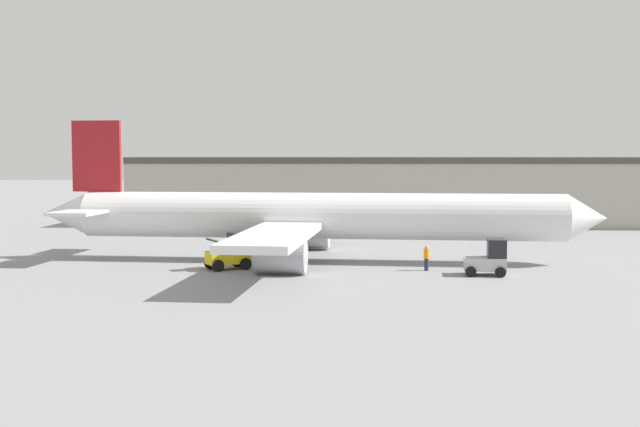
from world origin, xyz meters
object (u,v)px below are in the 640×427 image
Objects in this scene: ground_crew_worker at (426,257)px; belt_loader_truck at (231,252)px; baggage_tug at (489,259)px; airplane at (307,218)px.

belt_loader_truck reaches higher than ground_crew_worker.
baggage_tug is at bearing -37.89° from belt_loader_truck.
baggage_tug is at bearing -24.36° from airplane.
baggage_tug is 0.86× the size of belt_loader_truck.
ground_crew_worker is at bearing 158.16° from baggage_tug.
airplane reaches higher than belt_loader_truck.
airplane is 7.24m from belt_loader_truck.
ground_crew_worker is at bearing -24.99° from airplane.
baggage_tug is (12.63, -6.74, -2.21)m from airplane.
airplane is 24.44× the size of ground_crew_worker.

